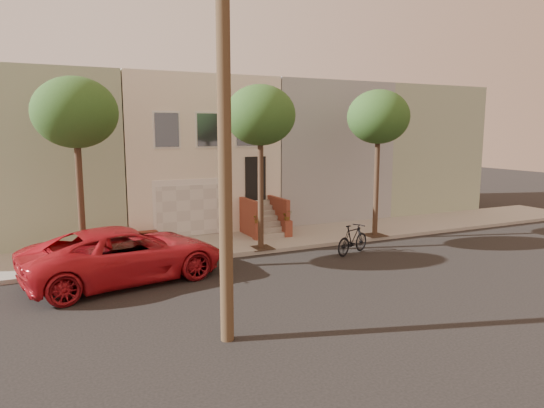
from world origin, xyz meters
name	(u,v)px	position (x,y,z in m)	size (l,w,h in m)	color
ground	(282,283)	(0.00, 0.00, 0.00)	(90.00, 90.00, 0.00)	black
sidewalk	(224,245)	(0.00, 5.35, 0.07)	(40.00, 3.70, 0.15)	#9C988E
house_row	(184,152)	(0.00, 11.19, 3.64)	(33.10, 11.70, 7.00)	beige
tree_left	(75,114)	(-5.50, 3.90, 5.26)	(2.70, 2.57, 6.30)	#2D2116
tree_mid	(260,116)	(1.00, 3.90, 5.26)	(2.70, 2.57, 6.30)	#2D2116
tree_right	(378,118)	(6.50, 3.90, 5.26)	(2.70, 2.57, 6.30)	#2D2116
pickup_truck	(126,254)	(-4.36, 2.33, 0.87)	(2.87, 6.23, 1.73)	#B41721
motorcycle	(353,239)	(4.07, 2.08, 0.58)	(0.55, 1.94, 1.16)	black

